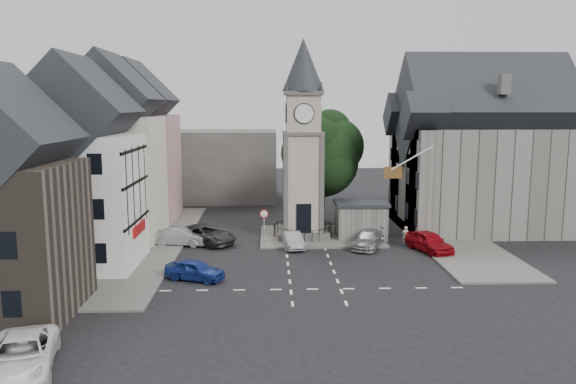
{
  "coord_description": "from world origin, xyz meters",
  "views": [
    {
      "loc": [
        -2.72,
        -37.85,
        10.96
      ],
      "look_at": [
        -1.33,
        5.0,
        4.3
      ],
      "focal_mm": 35.0,
      "sensor_mm": 36.0,
      "label": 1
    }
  ],
  "objects_px": {
    "car_east_red": "(429,242)",
    "car_west_blue": "(195,270)",
    "clock_tower": "(303,140)",
    "pedestrian": "(405,235)",
    "stone_shelter": "(361,220)"
  },
  "relations": [
    {
      "from": "clock_tower",
      "to": "car_east_red",
      "type": "bearing_deg",
      "value": -28.28
    },
    {
      "from": "stone_shelter",
      "to": "pedestrian",
      "type": "distance_m",
      "value": 4.03
    },
    {
      "from": "car_west_blue",
      "to": "pedestrian",
      "type": "bearing_deg",
      "value": -40.55
    },
    {
      "from": "stone_shelter",
      "to": "car_west_blue",
      "type": "bearing_deg",
      "value": -138.41
    },
    {
      "from": "car_west_blue",
      "to": "car_east_red",
      "type": "distance_m",
      "value": 17.96
    },
    {
      "from": "car_west_blue",
      "to": "pedestrian",
      "type": "distance_m",
      "value": 17.73
    },
    {
      "from": "stone_shelter",
      "to": "pedestrian",
      "type": "xyz_separation_m",
      "value": [
        3.2,
        -2.31,
        -0.81
      ]
    },
    {
      "from": "car_east_red",
      "to": "pedestrian",
      "type": "height_order",
      "value": "car_east_red"
    },
    {
      "from": "clock_tower",
      "to": "stone_shelter",
      "type": "height_order",
      "value": "clock_tower"
    },
    {
      "from": "clock_tower",
      "to": "car_east_red",
      "type": "height_order",
      "value": "clock_tower"
    },
    {
      "from": "clock_tower",
      "to": "car_west_blue",
      "type": "xyz_separation_m",
      "value": [
        -7.5,
        -11.41,
        -7.47
      ]
    },
    {
      "from": "car_east_red",
      "to": "pedestrian",
      "type": "bearing_deg",
      "value": 101.36
    },
    {
      "from": "car_east_red",
      "to": "car_west_blue",
      "type": "bearing_deg",
      "value": -177.92
    },
    {
      "from": "clock_tower",
      "to": "pedestrian",
      "type": "height_order",
      "value": "clock_tower"
    },
    {
      "from": "stone_shelter",
      "to": "car_west_blue",
      "type": "height_order",
      "value": "stone_shelter"
    }
  ]
}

